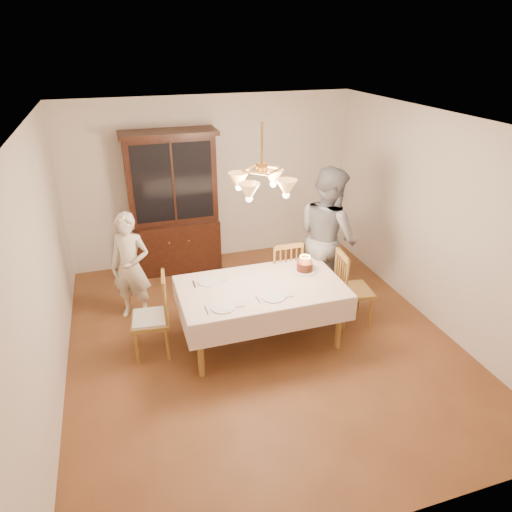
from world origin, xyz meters
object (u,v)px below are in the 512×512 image
object	(u,v)px
dining_table	(261,291)
china_hutch	(174,206)
birthday_cake	(305,267)
elderly_woman	(131,267)
chair_far_side	(283,277)

from	to	relation	value
dining_table	china_hutch	distance (m)	2.38
dining_table	birthday_cake	world-z (taller)	birthday_cake
china_hutch	elderly_woman	size ratio (longest dim) A/B	1.50
chair_far_side	birthday_cake	size ratio (longest dim) A/B	3.33
china_hutch	birthday_cake	size ratio (longest dim) A/B	7.20
dining_table	elderly_woman	distance (m)	1.75
elderly_woman	birthday_cake	distance (m)	2.20
china_hutch	chair_far_side	distance (m)	2.06
china_hutch	dining_table	bearing A→B (deg)	-73.67
chair_far_side	birthday_cake	xyz separation A→B (m)	(0.10, -0.48, 0.37)
elderly_woman	chair_far_side	bearing A→B (deg)	16.33
china_hutch	elderly_woman	world-z (taller)	china_hutch
birthday_cake	elderly_woman	bearing A→B (deg)	157.70
birthday_cake	dining_table	bearing A→B (deg)	-162.87
dining_table	china_hutch	bearing A→B (deg)	106.33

